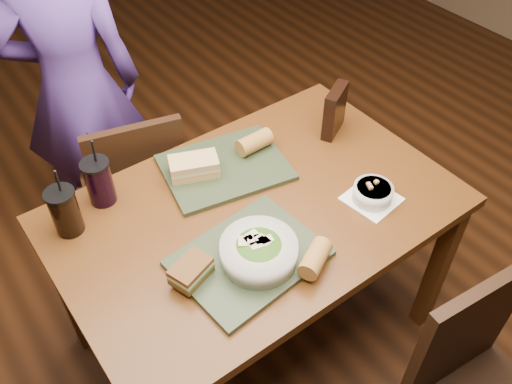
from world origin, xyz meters
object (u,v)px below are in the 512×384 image
(tray_far, at_px, (225,167))
(cup_berry, at_px, (99,182))
(tray_near, at_px, (249,258))
(cup_cola, at_px, (65,211))
(chair_near, at_px, (475,383))
(chair_far, at_px, (135,189))
(sandwich_far, at_px, (194,167))
(sandwich_near, at_px, (191,271))
(salad_bowl, at_px, (259,251))
(soup_bowl, at_px, (373,193))
(dining_table, at_px, (256,226))
(chip_bag, at_px, (335,111))
(baguette_near, at_px, (315,258))
(diner, at_px, (76,89))
(baguette_far, at_px, (254,142))

(tray_far, distance_m, cup_berry, 0.43)
(tray_near, bearing_deg, cup_cola, 131.25)
(chair_near, bearing_deg, chair_far, 107.51)
(cup_cola, bearing_deg, sandwich_far, -3.64)
(tray_far, height_order, cup_berry, cup_berry)
(chair_near, relative_size, chair_far, 1.02)
(sandwich_near, distance_m, cup_cola, 0.45)
(salad_bowl, xyz_separation_m, soup_bowl, (0.46, -0.01, -0.03))
(cup_berry, bearing_deg, tray_near, -64.03)
(dining_table, bearing_deg, cup_cola, 152.98)
(chair_near, xyz_separation_m, chip_bag, (0.23, 0.93, 0.36))
(sandwich_far, bearing_deg, chair_near, -71.87)
(tray_far, height_order, sandwich_far, sandwich_far)
(tray_near, relative_size, cup_berry, 1.66)
(chip_bag, bearing_deg, cup_berry, 140.02)
(chip_bag, bearing_deg, soup_bowl, -140.42)
(salad_bowl, relative_size, cup_berry, 0.91)
(chair_near, xyz_separation_m, salad_bowl, (-0.38, 0.58, 0.32))
(chip_bag, bearing_deg, tray_far, 143.78)
(soup_bowl, relative_size, baguette_near, 1.46)
(diner, height_order, cup_cola, diner)
(sandwich_far, bearing_deg, tray_far, -13.88)
(chair_near, bearing_deg, diner, 104.24)
(diner, xyz_separation_m, soup_bowl, (0.53, -1.19, 0.02))
(tray_near, xyz_separation_m, soup_bowl, (0.48, -0.04, 0.02))
(tray_far, xyz_separation_m, baguette_near, (-0.03, -0.52, 0.04))
(soup_bowl, xyz_separation_m, cup_berry, (-0.72, 0.53, 0.05))
(cup_berry, bearing_deg, tray_far, -15.60)
(dining_table, xyz_separation_m, chip_bag, (0.47, 0.15, 0.18))
(dining_table, distance_m, sandwich_near, 0.37)
(chair_far, height_order, sandwich_far, chair_far)
(dining_table, distance_m, soup_bowl, 0.41)
(chair_near, distance_m, chair_far, 1.43)
(chip_bag, bearing_deg, cup_cola, 144.94)
(diner, xyz_separation_m, baguette_near, (0.19, -1.30, 0.04))
(tray_far, bearing_deg, baguette_near, -93.70)
(tray_near, height_order, baguette_far, baguette_far)
(chair_near, distance_m, chip_bag, 1.02)
(tray_far, xyz_separation_m, sandwich_near, (-0.35, -0.34, 0.04))
(dining_table, relative_size, salad_bowl, 5.68)
(tray_far, bearing_deg, cup_cola, 174.32)
(chair_near, xyz_separation_m, baguette_near, (-0.26, 0.47, 0.31))
(chair_far, bearing_deg, chip_bag, -33.78)
(baguette_near, relative_size, baguette_far, 0.96)
(diner, distance_m, baguette_near, 1.31)
(baguette_near, distance_m, cup_cola, 0.77)
(tray_far, bearing_deg, tray_near, -114.10)
(diner, xyz_separation_m, salad_bowl, (0.07, -1.18, 0.05))
(chair_far, xyz_separation_m, diner, (-0.02, 0.40, 0.28))
(dining_table, bearing_deg, chip_bag, 17.81)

